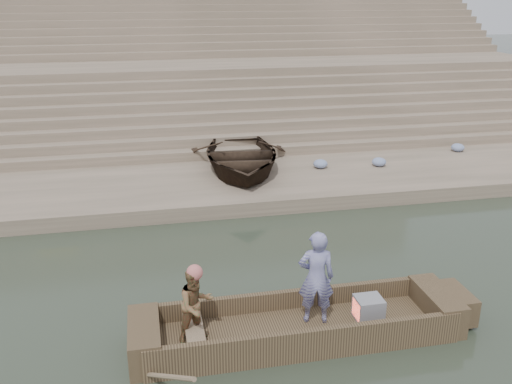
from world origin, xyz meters
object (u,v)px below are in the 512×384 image
object	(u,v)px
main_rowboat	(298,332)
rowing_man	(196,305)
television	(368,308)
beached_rowboat	(240,156)
standing_man	(316,277)

from	to	relation	value
main_rowboat	rowing_man	bearing A→B (deg)	-179.47
television	beached_rowboat	xyz separation A→B (m)	(-0.77, 8.13, 0.45)
television	rowing_man	bearing A→B (deg)	-179.70
beached_rowboat	main_rowboat	bearing A→B (deg)	-87.79
standing_man	rowing_man	size ratio (longest dim) A/B	1.30
standing_man	rowing_man	bearing A→B (deg)	15.55
rowing_man	beached_rowboat	xyz separation A→B (m)	(2.18, 8.14, 0.01)
television	beached_rowboat	bearing A→B (deg)	95.43
rowing_man	standing_man	bearing A→B (deg)	-20.82
standing_man	rowing_man	xyz separation A→B (m)	(-2.04, -0.14, -0.19)
main_rowboat	standing_man	bearing A→B (deg)	21.07
rowing_man	television	xyz separation A→B (m)	(2.96, 0.02, -0.44)
standing_man	beached_rowboat	world-z (taller)	standing_man
main_rowboat	beached_rowboat	size ratio (longest dim) A/B	1.09
rowing_man	beached_rowboat	size ratio (longest dim) A/B	0.28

